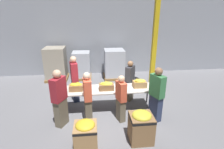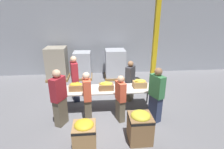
{
  "view_description": "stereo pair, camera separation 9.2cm",
  "coord_description": "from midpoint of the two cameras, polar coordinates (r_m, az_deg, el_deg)",
  "views": [
    {
      "loc": [
        -0.44,
        -5.42,
        3.27
      ],
      "look_at": [
        0.16,
        0.24,
        1.22
      ],
      "focal_mm": 28.0,
      "sensor_mm": 36.0,
      "label": 1
    },
    {
      "loc": [
        -0.35,
        -5.43,
        3.27
      ],
      "look_at": [
        0.16,
        0.24,
        1.22
      ],
      "focal_mm": 28.0,
      "sensor_mm": 36.0,
      "label": 2
    }
  ],
  "objects": [
    {
      "name": "banana_box_0",
      "position": [
        5.91,
        -12.07,
        -3.95
      ],
      "size": [
        0.45,
        0.26,
        0.28
      ],
      "color": "olive",
      "rests_on": "sorting_table"
    },
    {
      "name": "donation_bin_0",
      "position": [
        4.77,
        -9.18,
        -18.11
      ],
      "size": [
        0.59,
        0.59,
        0.68
      ],
      "color": "#A37A4C",
      "rests_on": "ground_plane"
    },
    {
      "name": "ground_plane",
      "position": [
        6.34,
        -1.64,
        -11.2
      ],
      "size": [
        30.0,
        30.0,
        0.0
      ],
      "primitive_type": "plane",
      "color": "slate"
    },
    {
      "name": "banana_box_2",
      "position": [
        6.12,
        8.57,
        -2.77
      ],
      "size": [
        0.45,
        0.31,
        0.29
      ],
      "color": "#A37A4C",
      "rests_on": "sorting_table"
    },
    {
      "name": "volunteer_1",
      "position": [
        5.41,
        2.43,
        -7.96
      ],
      "size": [
        0.31,
        0.44,
        1.51
      ],
      "rotation": [
        0.0,
        0.0,
        1.85
      ],
      "color": "#6B604C",
      "rests_on": "ground_plane"
    },
    {
      "name": "volunteer_3",
      "position": [
        5.38,
        -8.42,
        -7.59
      ],
      "size": [
        0.27,
        0.46,
        1.63
      ],
      "rotation": [
        0.0,
        0.0,
        1.7
      ],
      "color": "#6B604C",
      "rests_on": "ground_plane"
    },
    {
      "name": "donation_bin_1",
      "position": [
        4.83,
        8.91,
        -16.08
      ],
      "size": [
        0.6,
        0.6,
        0.86
      ],
      "color": "olive",
      "rests_on": "ground_plane"
    },
    {
      "name": "volunteer_4",
      "position": [
        6.71,
        -12.5,
        -1.56
      ],
      "size": [
        0.34,
        0.51,
        1.76
      ],
      "rotation": [
        0.0,
        0.0,
        -1.34
      ],
      "color": "#2D3856",
      "rests_on": "ground_plane"
    },
    {
      "name": "volunteer_2",
      "position": [
        6.65,
        5.42,
        -2.18
      ],
      "size": [
        0.42,
        0.47,
        1.58
      ],
      "rotation": [
        0.0,
        0.0,
        -2.22
      ],
      "color": "#6B604C",
      "rests_on": "ground_plane"
    },
    {
      "name": "sorting_table",
      "position": [
        5.99,
        -1.71,
        -5.04
      ],
      "size": [
        3.13,
        0.81,
        0.8
      ],
      "color": "beige",
      "rests_on": "ground_plane"
    },
    {
      "name": "volunteer_0",
      "position": [
        5.53,
        13.86,
        -6.51
      ],
      "size": [
        0.4,
        0.52,
        1.75
      ],
      "rotation": [
        0.0,
        0.0,
        1.98
      ],
      "color": "#2D3856",
      "rests_on": "ground_plane"
    },
    {
      "name": "pallet_stack_0",
      "position": [
        8.96,
        0.42,
        3.38
      ],
      "size": [
        1.06,
        1.06,
        1.48
      ],
      "color": "olive",
      "rests_on": "ground_plane"
    },
    {
      "name": "banana_box_1",
      "position": [
        5.86,
        -2.3,
        -3.69
      ],
      "size": [
        0.49,
        0.31,
        0.27
      ],
      "color": "olive",
      "rests_on": "sorting_table"
    },
    {
      "name": "volunteer_5",
      "position": [
        5.37,
        -17.23,
        -7.58
      ],
      "size": [
        0.43,
        0.53,
        1.77
      ],
      "rotation": [
        0.0,
        0.0,
        1.09
      ],
      "color": "#6B604C",
      "rests_on": "ground_plane"
    },
    {
      "name": "support_pillar",
      "position": [
        7.6,
        13.3,
        9.7
      ],
      "size": [
        0.19,
        0.19,
        4.0
      ],
      "color": "gold",
      "rests_on": "ground_plane"
    },
    {
      "name": "pallet_stack_2",
      "position": [
        9.04,
        -10.16,
        2.89
      ],
      "size": [
        0.92,
        0.92,
        1.38
      ],
      "color": "olive",
      "rests_on": "ground_plane"
    },
    {
      "name": "pallet_stack_1",
      "position": [
        9.18,
        -18.1,
        3.28
      ],
      "size": [
        1.06,
        1.06,
        1.63
      ],
      "color": "olive",
      "rests_on": "ground_plane"
    },
    {
      "name": "wall_back",
      "position": [
        9.48,
        -3.68,
        12.11
      ],
      "size": [
        16.0,
        0.08,
        4.0
      ],
      "color": "#9399A3",
      "rests_on": "ground_plane"
    }
  ]
}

